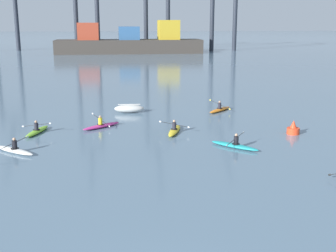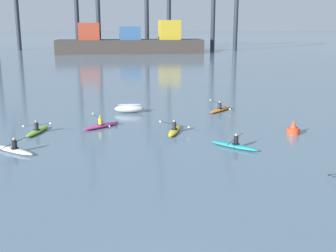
# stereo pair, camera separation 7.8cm
# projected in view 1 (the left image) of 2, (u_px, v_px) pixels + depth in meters

# --- Properties ---
(container_barge) EXTENTS (37.42, 8.94, 8.39)m
(container_barge) POSITION_uv_depth(u_px,v_px,m) (130.00, 42.00, 111.59)
(container_barge) COLOR #38332D
(container_barge) RESTS_ON ground
(capsized_dinghy) EXTENTS (2.65, 1.22, 0.76)m
(capsized_dinghy) POSITION_uv_depth(u_px,v_px,m) (129.00, 109.00, 38.11)
(capsized_dinghy) COLOR beige
(capsized_dinghy) RESTS_ON ground
(channel_buoy) EXTENTS (0.90, 0.90, 1.00)m
(channel_buoy) POSITION_uv_depth(u_px,v_px,m) (293.00, 129.00, 30.75)
(channel_buoy) COLOR red
(channel_buoy) RESTS_ON ground
(kayak_lime) EXTENTS (2.20, 3.43, 0.95)m
(kayak_lime) POSITION_uv_depth(u_px,v_px,m) (37.00, 131.00, 31.05)
(kayak_lime) COLOR #7ABC2D
(kayak_lime) RESTS_ON ground
(kayak_orange) EXTENTS (2.78, 2.88, 0.99)m
(kayak_orange) POSITION_uv_depth(u_px,v_px,m) (220.00, 109.00, 38.73)
(kayak_orange) COLOR orange
(kayak_orange) RESTS_ON ground
(kayak_teal) EXTENTS (2.79, 2.86, 0.95)m
(kayak_teal) POSITION_uv_depth(u_px,v_px,m) (235.00, 145.00, 27.40)
(kayak_teal) COLOR teal
(kayak_teal) RESTS_ON ground
(kayak_yellow) EXTENTS (2.17, 3.42, 0.95)m
(kayak_yellow) POSITION_uv_depth(u_px,v_px,m) (174.00, 130.00, 31.22)
(kayak_yellow) COLOR yellow
(kayak_yellow) RESTS_ON ground
(kayak_white) EXTENTS (2.98, 2.65, 0.95)m
(kayak_white) POSITION_uv_depth(u_px,v_px,m) (14.00, 150.00, 26.41)
(kayak_white) COLOR silver
(kayak_white) RESTS_ON ground
(kayak_magenta) EXTENTS (3.01, 2.62, 1.03)m
(kayak_magenta) POSITION_uv_depth(u_px,v_px,m) (101.00, 125.00, 32.64)
(kayak_magenta) COLOR #C13384
(kayak_magenta) RESTS_ON ground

